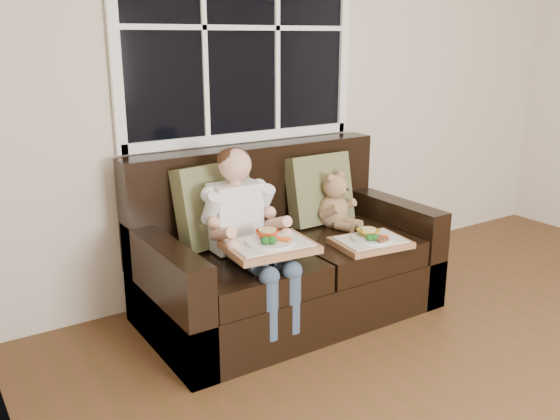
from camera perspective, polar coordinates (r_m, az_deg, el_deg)
window_back at (r=3.70m, az=-3.79°, el=17.11°), size 1.62×0.04×1.37m
loveseat at (r=3.55m, az=0.32°, el=-4.96°), size 1.70×0.92×0.96m
pillow_left at (r=3.38m, az=-6.29°, el=0.51°), size 0.49×0.28×0.48m
pillow_right at (r=3.77m, az=3.84°, el=2.01°), size 0.44×0.20×0.45m
child at (r=3.18m, az=-3.43°, el=-1.06°), size 0.39×0.60×0.89m
teddy_bear at (r=3.71m, az=5.29°, el=0.56°), size 0.25×0.30×0.36m
tray_left at (r=3.04m, az=-1.02°, el=-3.34°), size 0.47×0.38×0.10m
tray_right at (r=3.42m, az=8.71°, el=-2.95°), size 0.44×0.36×0.09m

